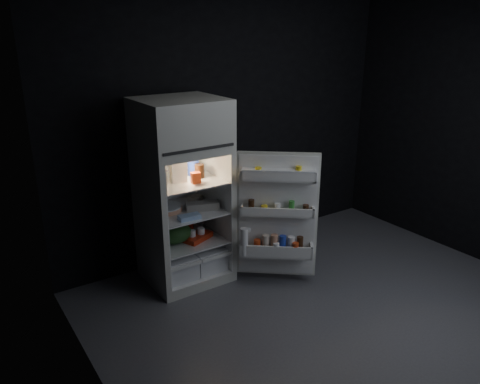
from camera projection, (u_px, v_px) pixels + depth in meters
floor at (336, 312)px, 4.12m from camera, size 4.00×3.40×0.00m
wall_back at (231, 128)px, 5.01m from camera, size 4.00×0.00×2.70m
wall_left at (96, 220)px, 2.62m from camera, size 0.00×3.40×2.70m
refrigerator at (182, 186)px, 4.42m from camera, size 0.76×0.71×1.78m
fridge_door at (277, 218)px, 4.38m from camera, size 0.68×0.60×1.22m
milk_jug at (178, 168)px, 4.30m from camera, size 0.17×0.17×0.24m
mayo_jar at (193, 168)px, 4.48m from camera, size 0.14×0.14×0.14m
jam_jar at (199, 171)px, 4.41m from camera, size 0.11×0.11×0.13m
amber_bottle at (151, 171)px, 4.26m from camera, size 0.10×0.10×0.22m
small_carton at (196, 178)px, 4.26m from camera, size 0.09×0.08×0.10m
egg_carton at (202, 206)px, 4.46m from camera, size 0.34×0.22×0.07m
pie at (165, 209)px, 4.44m from camera, size 0.36×0.36×0.04m
flat_package at (189, 217)px, 4.24m from camera, size 0.21×0.11×0.04m
wrapped_pkg at (195, 198)px, 4.70m from camera, size 0.15×0.14×0.05m
produce_bag at (175, 233)px, 4.44m from camera, size 0.39×0.36×0.20m
yogurt_tray at (198, 237)px, 4.53m from camera, size 0.33×0.25×0.05m
small_can_red at (190, 224)px, 4.77m from camera, size 0.09×0.09×0.09m
small_can_silver at (200, 224)px, 4.78m from camera, size 0.08×0.08×0.09m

